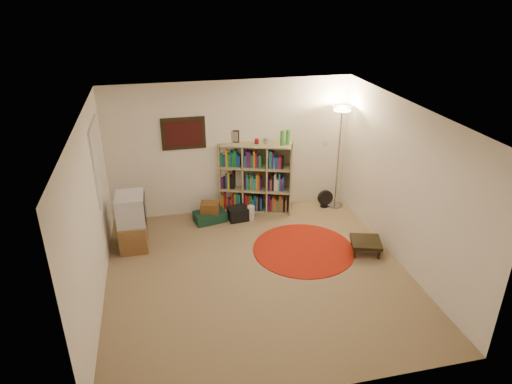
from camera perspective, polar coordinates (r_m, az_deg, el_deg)
room at (r=6.44m, az=-0.26°, el=-0.86°), size 4.54×4.54×2.54m
bookshelf at (r=8.62m, az=-0.16°, el=1.69°), size 1.41×0.81×1.63m
floor_lamp at (r=8.59m, az=10.58°, el=8.31°), size 0.47×0.47×2.00m
floor_fan at (r=9.03m, az=8.63°, el=-0.83°), size 0.31×0.17×0.35m
tv_stand at (r=7.78m, az=-15.18°, el=-3.64°), size 0.47×0.65×0.94m
dvd_box at (r=7.85m, az=-14.78°, el=-6.72°), size 0.34×0.30×0.10m
suitcase at (r=8.49m, az=-5.77°, el=-3.07°), size 0.62×0.47×0.18m
wicker_basket at (r=8.41m, az=-5.76°, el=-1.93°), size 0.38×0.31×0.19m
duffel_bag at (r=8.49m, az=-2.26°, el=-2.71°), size 0.38×0.33×0.25m
paper_towel at (r=8.46m, az=-0.63°, el=-2.64°), size 0.15×0.15×0.28m
red_rug at (r=7.67m, az=5.96°, el=-7.13°), size 1.68×1.68×0.01m
side_table at (r=7.69m, az=13.57°, el=-6.14°), size 0.59×0.59×0.22m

